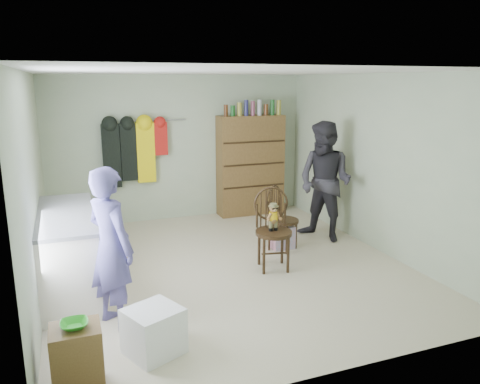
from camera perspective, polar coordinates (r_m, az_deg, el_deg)
name	(u,v)px	position (r m, az deg, el deg)	size (l,w,h in m)	color
ground_plane	(228,267)	(6.26, -1.51, -9.07)	(5.00, 5.00, 0.00)	beige
room_walls	(214,143)	(6.35, -3.19, 5.99)	(5.00, 5.00, 5.00)	beige
counter	(68,251)	(5.80, -20.19, -6.82)	(0.64, 1.86, 0.94)	silver
stool	(77,359)	(4.08, -19.22, -18.70)	(0.38, 0.33, 0.55)	brown
bowl	(74,325)	(3.93, -19.56, -14.98)	(0.21, 0.21, 0.05)	green
plastic_tub	(154,331)	(4.43, -10.48, -16.33)	(0.45, 0.42, 0.42)	white
chair_front	(273,224)	(6.07, 4.02, -3.91)	(0.56, 0.56, 1.06)	#3C2815
chair_far	(280,216)	(6.77, 4.90, -2.88)	(0.58, 0.58, 0.94)	#3C2815
striped_bag	(282,237)	(6.91, 5.16, -5.47)	(0.32, 0.25, 0.34)	pink
person_left	(111,248)	(4.76, -15.45, -6.56)	(0.59, 0.39, 1.61)	#534D8D
person_right	(325,182)	(7.19, 10.31, 1.24)	(0.88, 0.69, 1.82)	#2D2B33
dresser	(250,165)	(8.51, 1.29, 3.37)	(1.20, 0.39, 2.08)	brown
coat_rack	(133,152)	(8.00, -12.91, 4.83)	(1.42, 0.12, 1.09)	#99999E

